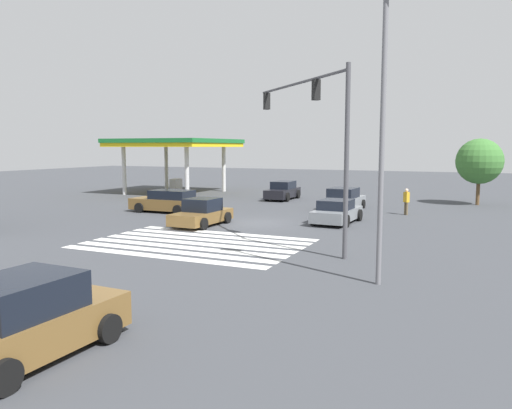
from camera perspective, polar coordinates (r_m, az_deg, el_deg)
ground_plane at (r=27.83m, az=-0.00°, el=-2.15°), size 131.61×131.61×0.00m
crosswalk_markings at (r=22.19m, az=-6.92°, el=-4.43°), size 9.43×6.30×0.01m
traffic_signal_mast at (r=21.09m, az=6.86°, el=9.44°), size 6.07×6.07×7.29m
car_0 at (r=40.44m, az=3.09°, el=1.57°), size 2.06×4.45×1.48m
car_1 at (r=28.16m, az=9.20°, el=-0.85°), size 2.20×4.29×1.33m
car_2 at (r=34.23m, az=9.96°, el=0.54°), size 2.29×4.68×1.49m
car_3 at (r=32.91m, az=-10.03°, el=0.33°), size 4.74×2.15×1.46m
car_4 at (r=27.14m, az=-6.22°, el=-1.02°), size 2.05×4.13×1.47m
car_5 at (r=11.23m, az=-24.89°, el=-11.92°), size 2.23×4.15×1.68m
gas_station_canopy at (r=46.62m, az=-9.22°, el=6.78°), size 9.55×9.55×4.95m
pedestrian at (r=32.51m, az=16.80°, el=0.47°), size 0.41×0.41×1.65m
street_light_pole_a at (r=15.54m, az=14.30°, el=10.20°), size 0.80×0.36×8.88m
tree_corner_a at (r=39.81m, az=24.18°, el=4.52°), size 3.30×3.30×4.85m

